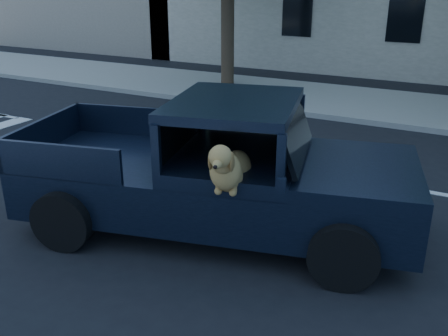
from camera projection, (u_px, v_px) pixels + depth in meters
name	position (u px, v px, depth m)	size (l,w,h in m)	color
ground	(168.00, 231.00, 7.61)	(120.00, 120.00, 0.00)	black
far_sidewalk	(338.00, 101.00, 15.16)	(60.00, 4.00, 0.15)	gray
lane_stripes	(355.00, 179.00, 9.53)	(21.60, 0.14, 0.01)	silver
pickup_truck	(210.00, 187.00, 7.44)	(6.05, 3.56, 2.04)	black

